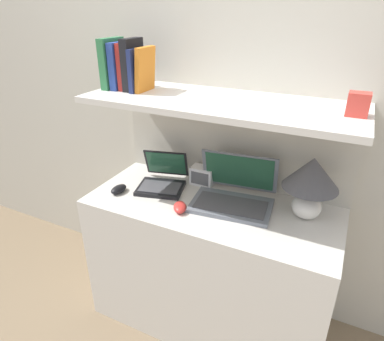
# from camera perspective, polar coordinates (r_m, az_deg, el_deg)

# --- Properties ---
(wall_back) EXTENTS (6.00, 0.05, 2.40)m
(wall_back) POSITION_cam_1_polar(r_m,az_deg,el_deg) (1.81, 7.60, 11.05)
(wall_back) COLOR beige
(wall_back) RESTS_ON ground_plane
(desk) EXTENTS (1.24, 0.52, 0.77)m
(desk) POSITION_cam_1_polar(r_m,az_deg,el_deg) (1.93, 2.83, -15.55)
(desk) COLOR silver
(desk) RESTS_ON ground_plane
(back_riser) EXTENTS (1.24, 0.04, 1.25)m
(back_riser) POSITION_cam_1_polar(r_m,az_deg,el_deg) (2.00, 6.21, -5.41)
(back_riser) COLOR beige
(back_riser) RESTS_ON ground_plane
(shelf) EXTENTS (1.24, 0.47, 0.03)m
(shelf) POSITION_cam_1_polar(r_m,az_deg,el_deg) (1.56, 4.53, 11.17)
(shelf) COLOR silver
(shelf) RESTS_ON back_riser
(table_lamp) EXTENTS (0.25, 0.25, 0.30)m
(table_lamp) POSITION_cam_1_polar(r_m,az_deg,el_deg) (1.60, 19.22, -1.42)
(table_lamp) COLOR white
(table_lamp) RESTS_ON desk
(laptop_large) EXTENTS (0.42, 0.35, 0.23)m
(laptop_large) POSITION_cam_1_polar(r_m,az_deg,el_deg) (1.70, 6.98, -3.95)
(laptop_large) COLOR slate
(laptop_large) RESTS_ON desk
(laptop_small) EXTENTS (0.30, 0.31, 0.18)m
(laptop_small) POSITION_cam_1_polar(r_m,az_deg,el_deg) (1.85, -4.95, -1.58)
(laptop_small) COLOR black
(laptop_small) RESTS_ON desk
(computer_mouse) EXTENTS (0.10, 0.12, 0.04)m
(computer_mouse) POSITION_cam_1_polar(r_m,az_deg,el_deg) (1.64, -2.03, -6.13)
(computer_mouse) COLOR red
(computer_mouse) RESTS_ON desk
(second_mouse) EXTENTS (0.07, 0.10, 0.04)m
(second_mouse) POSITION_cam_1_polar(r_m,az_deg,el_deg) (1.84, -12.12, -3.05)
(second_mouse) COLOR black
(second_mouse) RESTS_ON desk
(router_box) EXTENTS (0.13, 0.08, 0.10)m
(router_box) POSITION_cam_1_polar(r_m,az_deg,el_deg) (1.87, 1.79, -0.86)
(router_box) COLOR white
(router_box) RESTS_ON desk
(book_green) EXTENTS (0.04, 0.16, 0.24)m
(book_green) POSITION_cam_1_polar(r_m,az_deg,el_deg) (1.81, -13.13, 17.00)
(book_green) COLOR #2D7042
(book_green) RESTS_ON shelf
(book_blue) EXTENTS (0.04, 0.14, 0.22)m
(book_blue) POSITION_cam_1_polar(r_m,az_deg,el_deg) (1.79, -11.91, 16.72)
(book_blue) COLOR #284293
(book_blue) RESTS_ON shelf
(book_red) EXTENTS (0.03, 0.12, 0.22)m
(book_red) POSITION_cam_1_polar(r_m,az_deg,el_deg) (1.77, -10.89, 16.67)
(book_red) COLOR #A82823
(book_red) RESTS_ON shelf
(book_black) EXTENTS (0.04, 0.14, 0.24)m
(book_black) POSITION_cam_1_polar(r_m,az_deg,el_deg) (1.74, -9.86, 16.98)
(book_black) COLOR black
(book_black) RESTS_ON shelf
(book_navy) EXTENTS (0.02, 0.17, 0.20)m
(book_navy) POSITION_cam_1_polar(r_m,az_deg,el_deg) (1.72, -8.76, 16.26)
(book_navy) COLOR navy
(book_navy) RESTS_ON shelf
(book_orange) EXTENTS (0.04, 0.14, 0.21)m
(book_orange) POSITION_cam_1_polar(r_m,az_deg,el_deg) (1.71, -7.82, 16.34)
(book_orange) COLOR orange
(book_orange) RESTS_ON shelf
(shelf_gadget) EXTENTS (0.08, 0.06, 0.09)m
(shelf_gadget) POSITION_cam_1_polar(r_m,az_deg,el_deg) (1.44, 25.97, 9.88)
(shelf_gadget) COLOR #CC3D33
(shelf_gadget) RESTS_ON shelf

